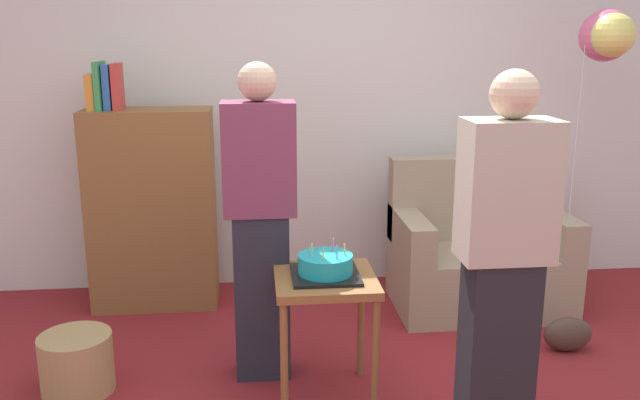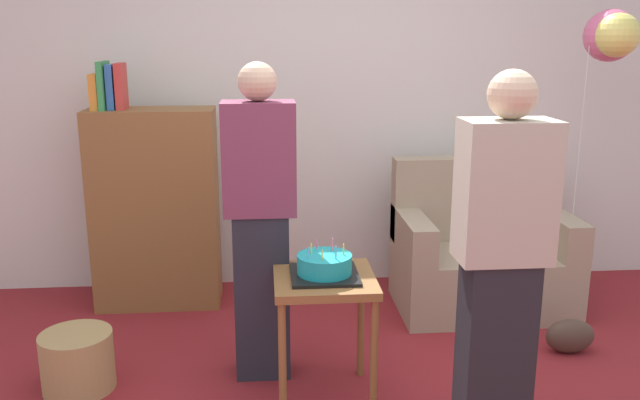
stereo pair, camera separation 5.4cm
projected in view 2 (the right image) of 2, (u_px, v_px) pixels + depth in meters
wall_back at (337, 94)px, 4.62m from camera, size 6.00×0.10×2.70m
couch at (480, 256)px, 4.35m from camera, size 1.10×0.70×0.96m
bookshelf at (155, 206)px, 4.32m from camera, size 0.80×0.36×1.59m
side_table at (324, 296)px, 3.17m from camera, size 0.48×0.48×0.64m
birthday_cake at (324, 266)px, 3.13m from camera, size 0.32×0.32×0.17m
person_blowing_candles at (260, 222)px, 3.35m from camera, size 0.36×0.22×1.63m
person_holding_cake at (500, 271)px, 2.66m from camera, size 0.36×0.22×1.63m
wicker_basket at (78, 361)px, 3.35m from camera, size 0.36×0.36×0.30m
handbag at (570, 336)px, 3.74m from camera, size 0.28×0.14×0.20m
balloon_bunch at (613, 36)px, 3.97m from camera, size 0.31×0.39×1.91m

